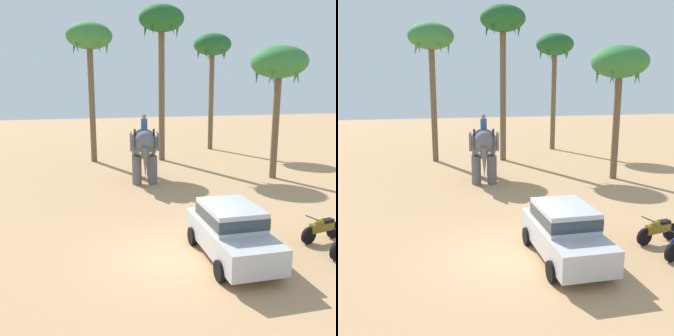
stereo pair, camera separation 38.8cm
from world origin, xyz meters
TOP-DOWN VIEW (x-y plane):
  - ground_plane at (0.00, 0.00)m, footprint 120.00×120.00m
  - car_sedan_foreground at (1.76, -0.57)m, footprint 2.05×4.19m
  - elephant_with_mahout at (1.46, 9.89)m, footprint 2.23×4.00m
  - motorcycle_mid_row at (5.38, -0.30)m, footprint 1.79×0.55m
  - palm_tree_behind_elephant at (9.02, 8.52)m, footprint 3.20×3.20m
  - palm_tree_near_hut at (4.21, 15.97)m, footprint 3.20×3.20m
  - palm_tree_left_of_road at (9.81, 19.90)m, footprint 3.20×3.20m
  - palm_tree_far_back at (-0.72, 16.91)m, footprint 3.20×3.20m

SIDE VIEW (x-z plane):
  - ground_plane at x=0.00m, z-range 0.00..0.00m
  - motorcycle_mid_row at x=5.38m, z-range -0.01..0.93m
  - car_sedan_foreground at x=1.76m, z-range 0.08..1.78m
  - elephant_with_mahout at x=1.46m, z-range 0.05..3.93m
  - palm_tree_behind_elephant at x=9.02m, z-range 2.70..10.32m
  - palm_tree_far_back at x=-0.72m, z-range 3.61..13.34m
  - palm_tree_left_of_road at x=9.81m, z-range 3.65..13.50m
  - palm_tree_near_hut at x=4.21m, z-range 4.10..15.07m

